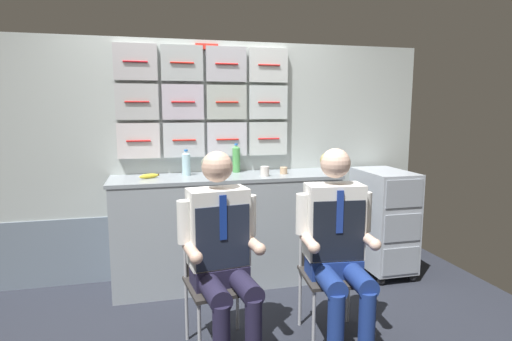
{
  "coord_description": "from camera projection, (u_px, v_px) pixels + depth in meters",
  "views": [
    {
      "loc": [
        -0.47,
        -2.42,
        1.54
      ],
      "look_at": [
        0.25,
        0.5,
        1.09
      ],
      "focal_mm": 28.96,
      "sensor_mm": 36.0,
      "label": 1
    }
  ],
  "objects": [
    {
      "name": "sparkling_bottle_green",
      "position": [
        236.0,
        159.0,
        3.77
      ],
      "size": [
        0.07,
        0.07,
        0.26
      ],
      "color": "#4EA151",
      "rests_on": "galley_counter"
    },
    {
      "name": "water_bottle_blue_cap",
      "position": [
        186.0,
        163.0,
        3.58
      ],
      "size": [
        0.07,
        0.07,
        0.23
      ],
      "color": "#AED7E4",
      "rests_on": "galley_counter"
    },
    {
      "name": "galley_counter",
      "position": [
        228.0,
        229.0,
        3.67
      ],
      "size": [
        1.99,
        0.53,
        0.97
      ],
      "color": "#98A2AA",
      "rests_on": "ground"
    },
    {
      "name": "service_trolley",
      "position": [
        383.0,
        219.0,
        3.88
      ],
      "size": [
        0.4,
        0.65,
        0.98
      ],
      "color": "black",
      "rests_on": "ground"
    },
    {
      "name": "snack_banana",
      "position": [
        149.0,
        176.0,
        3.44
      ],
      "size": [
        0.17,
        0.1,
        0.04
      ],
      "color": "yellow",
      "rests_on": "galley_counter"
    },
    {
      "name": "crew_member_right",
      "position": [
        337.0,
        238.0,
        2.66
      ],
      "size": [
        0.51,
        0.65,
        1.29
      ],
      "color": "black",
      "rests_on": "ground"
    },
    {
      "name": "folding_chair_left",
      "position": [
        215.0,
        267.0,
        2.7
      ],
      "size": [
        0.45,
        0.45,
        0.85
      ],
      "color": "#A8AAAF",
      "rests_on": "ground"
    },
    {
      "name": "crew_member_left",
      "position": [
        222.0,
        246.0,
        2.53
      ],
      "size": [
        0.51,
        0.66,
        1.29
      ],
      "color": "black",
      "rests_on": "ground"
    },
    {
      "name": "espresso_cup_small",
      "position": [
        284.0,
        170.0,
        3.69
      ],
      "size": [
        0.07,
        0.07,
        0.06
      ],
      "color": "tan",
      "rests_on": "galley_counter"
    },
    {
      "name": "folding_chair_right",
      "position": [
        329.0,
        259.0,
        2.84
      ],
      "size": [
        0.44,
        0.44,
        0.85
      ],
      "color": "#A8AAAF",
      "rests_on": "ground"
    },
    {
      "name": "galley_bulkhead",
      "position": [
        207.0,
        157.0,
        3.82
      ],
      "size": [
        4.2,
        0.14,
        2.15
      ],
      "color": "#B4BEBA",
      "rests_on": "ground"
    },
    {
      "name": "paper_cup_blue",
      "position": [
        265.0,
        171.0,
        3.56
      ],
      "size": [
        0.08,
        0.08,
        0.08
      ],
      "color": "silver",
      "rests_on": "galley_counter"
    }
  ]
}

